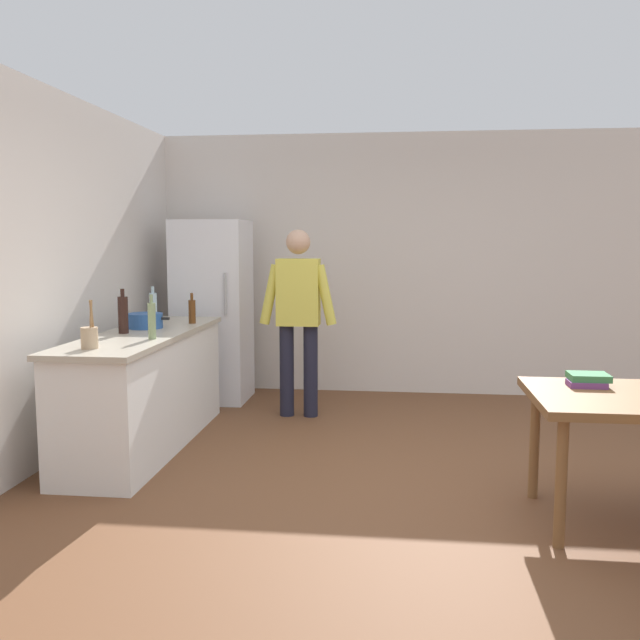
{
  "coord_description": "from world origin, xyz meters",
  "views": [
    {
      "loc": [
        -0.05,
        -4.17,
        1.6
      ],
      "look_at": [
        -0.65,
        0.96,
        0.99
      ],
      "focal_mm": 38.01,
      "sensor_mm": 36.0,
      "label": 1
    }
  ],
  "objects_px": {
    "bottle_water_clear": "(153,306)",
    "utensil_jar": "(90,337)",
    "refrigerator": "(213,311)",
    "book_stack": "(588,380)",
    "cooking_pot": "(145,321)",
    "bottle_wine_dark": "(123,314)",
    "bottle_vinegar_tall": "(152,320)",
    "person": "(298,310)",
    "bottle_beer_brown": "(192,311)"
  },
  "relations": [
    {
      "from": "bottle_water_clear",
      "to": "utensil_jar",
      "type": "bearing_deg",
      "value": -84.32
    },
    {
      "from": "refrigerator",
      "to": "utensil_jar",
      "type": "xyz_separation_m",
      "value": [
        -0.16,
        -2.39,
        0.08
      ]
    },
    {
      "from": "refrigerator",
      "to": "book_stack",
      "type": "relative_size",
      "value": 7.69
    },
    {
      "from": "refrigerator",
      "to": "cooking_pot",
      "type": "xyz_separation_m",
      "value": [
        -0.18,
        -1.36,
        0.06
      ]
    },
    {
      "from": "bottle_wine_dark",
      "to": "book_stack",
      "type": "bearing_deg",
      "value": -14.53
    },
    {
      "from": "bottle_vinegar_tall",
      "to": "utensil_jar",
      "type": "bearing_deg",
      "value": -118.87
    },
    {
      "from": "bottle_water_clear",
      "to": "book_stack",
      "type": "xyz_separation_m",
      "value": [
        3.27,
        -1.69,
        -0.24
      ]
    },
    {
      "from": "utensil_jar",
      "to": "bottle_water_clear",
      "type": "xyz_separation_m",
      "value": [
        -0.16,
        1.58,
        0.05
      ]
    },
    {
      "from": "bottle_wine_dark",
      "to": "book_stack",
      "type": "relative_size",
      "value": 1.45
    },
    {
      "from": "person",
      "to": "bottle_vinegar_tall",
      "type": "height_order",
      "value": "person"
    },
    {
      "from": "bottle_beer_brown",
      "to": "bottle_water_clear",
      "type": "relative_size",
      "value": 0.87
    },
    {
      "from": "bottle_vinegar_tall",
      "to": "book_stack",
      "type": "distance_m",
      "value": 2.93
    },
    {
      "from": "cooking_pot",
      "to": "bottle_wine_dark",
      "type": "relative_size",
      "value": 1.18
    },
    {
      "from": "refrigerator",
      "to": "bottle_vinegar_tall",
      "type": "xyz_separation_m",
      "value": [
        0.1,
        -1.94,
        0.14
      ]
    },
    {
      "from": "bottle_beer_brown",
      "to": "bottle_water_clear",
      "type": "height_order",
      "value": "bottle_water_clear"
    },
    {
      "from": "refrigerator",
      "to": "bottle_wine_dark",
      "type": "xyz_separation_m",
      "value": [
        -0.23,
        -1.67,
        0.15
      ]
    },
    {
      "from": "cooking_pot",
      "to": "bottle_wine_dark",
      "type": "height_order",
      "value": "bottle_wine_dark"
    },
    {
      "from": "person",
      "to": "book_stack",
      "type": "xyz_separation_m",
      "value": [
        2.01,
        -1.95,
        -0.19
      ]
    },
    {
      "from": "refrigerator",
      "to": "bottle_vinegar_tall",
      "type": "relative_size",
      "value": 5.62
    },
    {
      "from": "bottle_beer_brown",
      "to": "bottle_water_clear",
      "type": "xyz_separation_m",
      "value": [
        -0.42,
        0.2,
        0.02
      ]
    },
    {
      "from": "book_stack",
      "to": "bottle_water_clear",
      "type": "bearing_deg",
      "value": 152.73
    },
    {
      "from": "book_stack",
      "to": "cooking_pot",
      "type": "bearing_deg",
      "value": 159.98
    },
    {
      "from": "bottle_beer_brown",
      "to": "person",
      "type": "bearing_deg",
      "value": 28.56
    },
    {
      "from": "person",
      "to": "bottle_wine_dark",
      "type": "bearing_deg",
      "value": -136.45
    },
    {
      "from": "person",
      "to": "bottle_water_clear",
      "type": "bearing_deg",
      "value": -168.45
    },
    {
      "from": "cooking_pot",
      "to": "bottle_water_clear",
      "type": "xyz_separation_m",
      "value": [
        -0.13,
        0.54,
        0.07
      ]
    },
    {
      "from": "cooking_pot",
      "to": "utensil_jar",
      "type": "height_order",
      "value": "utensil_jar"
    },
    {
      "from": "cooking_pot",
      "to": "bottle_vinegar_tall",
      "type": "bearing_deg",
      "value": -64.62
    },
    {
      "from": "bottle_wine_dark",
      "to": "cooking_pot",
      "type": "bearing_deg",
      "value": 81.38
    },
    {
      "from": "bottle_wine_dark",
      "to": "book_stack",
      "type": "distance_m",
      "value": 3.3
    },
    {
      "from": "bottle_vinegar_tall",
      "to": "book_stack",
      "type": "bearing_deg",
      "value": -11.1
    },
    {
      "from": "refrigerator",
      "to": "book_stack",
      "type": "xyz_separation_m",
      "value": [
        2.96,
        -2.5,
        -0.11
      ]
    },
    {
      "from": "cooking_pot",
      "to": "refrigerator",
      "type": "bearing_deg",
      "value": 82.45
    },
    {
      "from": "utensil_jar",
      "to": "bottle_beer_brown",
      "type": "bearing_deg",
      "value": 79.33
    },
    {
      "from": "bottle_beer_brown",
      "to": "book_stack",
      "type": "distance_m",
      "value": 3.23
    },
    {
      "from": "person",
      "to": "cooking_pot",
      "type": "distance_m",
      "value": 1.39
    },
    {
      "from": "bottle_vinegar_tall",
      "to": "bottle_wine_dark",
      "type": "height_order",
      "value": "bottle_wine_dark"
    },
    {
      "from": "utensil_jar",
      "to": "book_stack",
      "type": "distance_m",
      "value": 3.12
    },
    {
      "from": "bottle_vinegar_tall",
      "to": "bottle_wine_dark",
      "type": "bearing_deg",
      "value": 140.86
    },
    {
      "from": "utensil_jar",
      "to": "bottle_water_clear",
      "type": "relative_size",
      "value": 1.07
    },
    {
      "from": "person",
      "to": "bottle_beer_brown",
      "type": "relative_size",
      "value": 6.54
    },
    {
      "from": "bottle_beer_brown",
      "to": "bottle_vinegar_tall",
      "type": "bearing_deg",
      "value": -90.49
    },
    {
      "from": "bottle_beer_brown",
      "to": "bottle_water_clear",
      "type": "bearing_deg",
      "value": 154.19
    },
    {
      "from": "bottle_vinegar_tall",
      "to": "person",
      "type": "bearing_deg",
      "value": 58.34
    },
    {
      "from": "utensil_jar",
      "to": "person",
      "type": "bearing_deg",
      "value": 59.02
    },
    {
      "from": "utensil_jar",
      "to": "refrigerator",
      "type": "bearing_deg",
      "value": 86.28
    },
    {
      "from": "bottle_vinegar_tall",
      "to": "bottle_beer_brown",
      "type": "bearing_deg",
      "value": 89.51
    },
    {
      "from": "bottle_vinegar_tall",
      "to": "bottle_wine_dark",
      "type": "xyz_separation_m",
      "value": [
        -0.32,
        0.26,
        0.01
      ]
    },
    {
      "from": "utensil_jar",
      "to": "book_stack",
      "type": "bearing_deg",
      "value": -1.92
    },
    {
      "from": "person",
      "to": "cooking_pot",
      "type": "height_order",
      "value": "person"
    }
  ]
}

